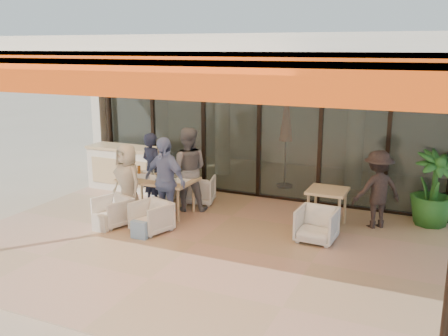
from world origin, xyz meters
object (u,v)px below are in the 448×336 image
(host_counter, at_px, (127,168))
(potted_palm, at_px, (433,189))
(side_table, at_px, (327,195))
(side_chair, at_px, (317,223))
(chair_near_left, at_px, (113,210))
(diner_navy, at_px, (152,169))
(diner_grey, at_px, (187,170))
(diner_periwinkle, at_px, (165,181))
(chair_near_right, at_px, (151,216))
(diner_cream, at_px, (127,181))
(chair_far_right, at_px, (199,189))
(dining_table, at_px, (158,181))
(chair_far_left, at_px, (165,185))
(standing_woman, at_px, (377,190))

(host_counter, distance_m, potted_palm, 6.63)
(side_table, xyz_separation_m, side_chair, (0.00, -0.75, -0.30))
(chair_near_left, distance_m, diner_navy, 1.48)
(host_counter, bearing_deg, diner_grey, -20.24)
(diner_grey, relative_size, diner_periwinkle, 1.03)
(side_chair, bearing_deg, diner_grey, 169.86)
(chair_near_left, bearing_deg, diner_grey, 80.04)
(host_counter, bearing_deg, chair_near_right, -46.71)
(diner_periwinkle, bearing_deg, diner_cream, -166.54)
(chair_far_right, relative_size, diner_periwinkle, 0.39)
(host_counter, height_order, dining_table, host_counter)
(host_counter, relative_size, diner_navy, 1.19)
(chair_far_left, height_order, diner_cream, diner_cream)
(chair_near_right, xyz_separation_m, diner_navy, (-0.84, 1.40, 0.46))
(chair_far_left, bearing_deg, side_table, 168.90)
(diner_grey, height_order, potted_palm, diner_grey)
(dining_table, xyz_separation_m, side_table, (3.27, 0.58, -0.05))
(chair_near_left, bearing_deg, chair_near_right, 21.01)
(diner_navy, bearing_deg, chair_near_right, 140.21)
(standing_woman, bearing_deg, chair_near_left, -14.66)
(chair_far_right, relative_size, side_table, 0.89)
(chair_near_right, bearing_deg, chair_far_right, 109.08)
(chair_near_left, relative_size, diner_grey, 0.36)
(chair_far_left, bearing_deg, diner_navy, 84.61)
(chair_far_left, xyz_separation_m, chair_near_left, (0.00, -1.90, -0.00))
(chair_far_right, xyz_separation_m, diner_navy, (-0.84, -0.50, 0.45))
(chair_far_right, xyz_separation_m, potted_palm, (4.60, 0.56, 0.38))
(chair_near_left, height_order, chair_near_right, chair_near_right)
(dining_table, bearing_deg, chair_near_right, -66.00)
(chair_far_right, xyz_separation_m, side_table, (2.84, -0.37, 0.31))
(host_counter, relative_size, diner_cream, 1.25)
(chair_far_left, xyz_separation_m, standing_woman, (4.51, 0.01, 0.43))
(chair_far_left, bearing_deg, dining_table, 108.31)
(diner_grey, relative_size, potted_palm, 1.21)
(side_chair, distance_m, standing_woman, 1.46)
(chair_near_left, height_order, diner_periwinkle, diner_periwinkle)
(host_counter, relative_size, diner_grey, 1.07)
(diner_navy, relative_size, potted_palm, 1.09)
(potted_palm, bearing_deg, chair_near_left, -155.69)
(chair_near_right, distance_m, potted_palm, 5.23)
(host_counter, height_order, chair_near_left, host_counter)
(diner_periwinkle, height_order, potted_palm, diner_periwinkle)
(dining_table, distance_m, diner_periwinkle, 0.64)
(diner_periwinkle, height_order, standing_woman, diner_periwinkle)
(dining_table, xyz_separation_m, side_chair, (3.27, -0.17, -0.35))
(diner_navy, distance_m, diner_periwinkle, 1.23)
(diner_periwinkle, xyz_separation_m, side_chair, (2.84, 0.28, -0.51))
(dining_table, distance_m, standing_woman, 4.21)
(dining_table, xyz_separation_m, diner_periwinkle, (0.43, -0.46, 0.15))
(chair_far_left, bearing_deg, standing_woman, 174.76)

